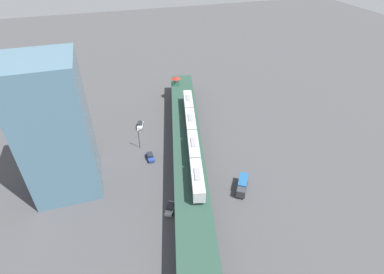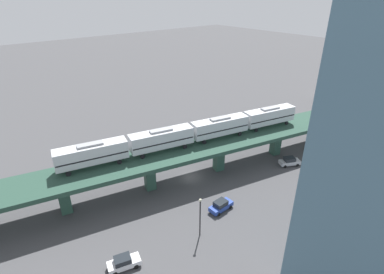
% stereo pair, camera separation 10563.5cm
% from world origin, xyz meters
% --- Properties ---
extents(ground_plane, '(400.00, 400.00, 0.00)m').
position_xyz_m(ground_plane, '(0.00, 0.00, 0.00)').
color(ground_plane, '#424244').
extents(elevated_viaduct, '(29.44, 91.45, 6.65)m').
position_xyz_m(elevated_viaduct, '(-0.04, -0.15, 5.73)').
color(elevated_viaduct, '#244135').
rests_on(elevated_viaduct, ground).
extents(subway_train, '(14.24, 49.10, 4.45)m').
position_xyz_m(subway_train, '(-1.13, 1.30, 9.19)').
color(subway_train, silver).
rests_on(subway_train, elevated_viaduct).
extents(signal_hut, '(3.88, 3.88, 3.40)m').
position_xyz_m(signal_hut, '(-6.30, -36.88, 8.45)').
color(signal_hut, '#33604C').
rests_on(signal_hut, elevated_viaduct).
extents(street_car_white, '(2.91, 4.72, 1.89)m').
position_xyz_m(street_car_white, '(11.13, -20.89, 0.94)').
color(street_car_white, silver).
rests_on(street_car_white, ground).
extents(street_car_blue, '(2.05, 4.45, 1.89)m').
position_xyz_m(street_car_blue, '(11.09, -2.40, 0.94)').
color(street_car_blue, '#233D93').
rests_on(street_car_blue, ground).
extents(street_car_silver, '(3.64, 4.73, 1.89)m').
position_xyz_m(street_car_silver, '(10.11, 19.16, 0.94)').
color(street_car_silver, '#B7BABF').
rests_on(street_car_silver, ground).
extents(delivery_truck, '(5.83, 7.26, 3.20)m').
position_xyz_m(delivery_truck, '(-10.13, 17.87, 1.76)').
color(delivery_truck, '#333338').
rests_on(delivery_truck, ground).
extents(street_lamp, '(0.44, 0.44, 6.94)m').
position_xyz_m(street_lamp, '(13.20, -9.01, 4.11)').
color(street_lamp, black).
rests_on(street_lamp, ground).
extents(office_tower, '(16.00, 16.00, 36.00)m').
position_xyz_m(office_tower, '(33.69, 2.05, 18.00)').
color(office_tower, slate).
rests_on(office_tower, ground).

